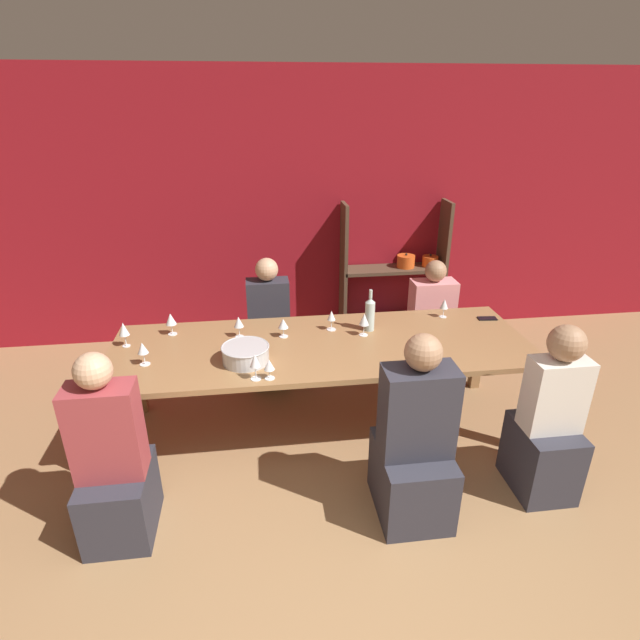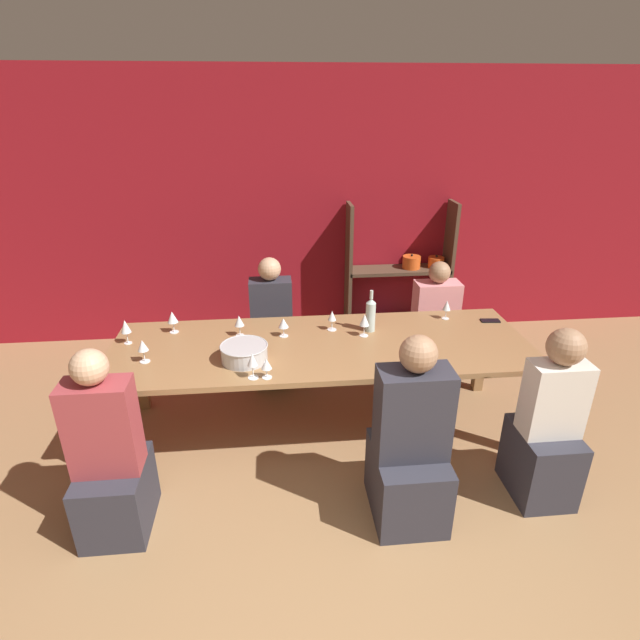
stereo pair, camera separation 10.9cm
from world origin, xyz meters
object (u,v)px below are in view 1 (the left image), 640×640
object	(u,v)px
wine_glass_red_c	(364,320)
person_far_b	(270,336)
person_far_a	(430,331)
person_near_a	(414,451)
shelf_unit	(394,292)
wine_glass_empty_e	(444,304)
mixing_bowl	(246,353)
wine_glass_empty_b	(283,324)
person_near_b	(114,471)
person_near_c	(547,431)
dining_table	(322,352)
wine_bottle_green	(370,314)
wine_glass_empty_c	(171,319)
cell_phone	(487,318)
wine_glass_empty_a	(143,349)
wine_glass_white_a	(269,365)
wine_glass_red_d	(255,361)
wine_glass_red_a	(124,330)
wine_glass_red_b	(239,323)
wine_glass_empty_d	(331,316)

from	to	relation	value
wine_glass_red_c	person_far_b	size ratio (longest dim) A/B	0.15
person_far_a	person_near_a	bearing A→B (deg)	68.11
shelf_unit	wine_glass_empty_e	world-z (taller)	shelf_unit
mixing_bowl	wine_glass_empty_b	bearing A→B (deg)	51.83
person_near_b	person_near_c	world-z (taller)	person_near_b
dining_table	person_near_b	world-z (taller)	person_near_b
shelf_unit	wine_glass_empty_b	xyz separation A→B (m)	(-1.28, -1.49, 0.37)
person_near_b	mixing_bowl	bearing A→B (deg)	40.29
wine_bottle_green	wine_glass_empty_e	xyz separation A→B (m)	(0.66, 0.16, -0.02)
wine_glass_empty_c	cell_phone	size ratio (longest dim) A/B	1.11
wine_glass_empty_a	wine_glass_white_a	distance (m)	0.88
wine_glass_empty_e	wine_glass_red_c	bearing A→B (deg)	-160.73
wine_glass_red_d	wine_glass_red_c	bearing A→B (deg)	33.49
person_near_a	person_far_a	size ratio (longest dim) A/B	1.13
wine_bottle_green	wine_glass_empty_c	xyz separation A→B (m)	(-1.51, 0.12, -0.01)
mixing_bowl	wine_glass_white_a	xyz separation A→B (m)	(0.15, -0.25, 0.03)
wine_glass_white_a	wine_glass_red_c	world-z (taller)	wine_glass_red_c
wine_glass_empty_a	person_near_c	distance (m)	2.70
wine_glass_white_a	wine_glass_empty_b	size ratio (longest dim) A/B	0.95
shelf_unit	person_far_a	world-z (taller)	shelf_unit
wine_glass_red_d	person_far_a	distance (m)	2.12
wine_glass_empty_b	person_near_a	bearing A→B (deg)	-56.37
person_far_b	person_near_c	world-z (taller)	person_near_c
wine_glass_red_a	wine_glass_red_b	size ratio (longest dim) A/B	1.13
dining_table	wine_glass_empty_e	xyz separation A→B (m)	(1.06, 0.36, 0.18)
wine_glass_empty_b	wine_glass_empty_d	bearing A→B (deg)	11.24
wine_glass_empty_a	person_near_b	distance (m)	0.82
wine_glass_red_a	wine_glass_empty_d	world-z (taller)	wine_glass_red_a
wine_glass_red_d	person_near_a	bearing A→B (deg)	-26.88
wine_glass_white_a	wine_glass_empty_b	distance (m)	0.62
shelf_unit	wine_glass_red_a	size ratio (longest dim) A/B	7.76
wine_bottle_green	person_far_a	bearing A→B (deg)	40.52
person_near_c	person_far_a	bearing A→B (deg)	97.17
shelf_unit	wine_bottle_green	distance (m)	1.63
wine_glass_red_d	person_near_b	world-z (taller)	person_near_b
wine_glass_red_c	wine_glass_red_a	bearing A→B (deg)	178.44
wine_glass_white_a	person_near_c	distance (m)	1.83
person_far_a	wine_glass_red_d	bearing A→B (deg)	37.89
wine_glass_empty_d	person_far_b	xyz separation A→B (m)	(-0.47, 0.62, -0.44)
wine_glass_empty_e	mixing_bowl	bearing A→B (deg)	-161.01
wine_bottle_green	wine_glass_empty_c	size ratio (longest dim) A/B	1.92
person_near_a	person_near_c	xyz separation A→B (m)	(0.91, 0.08, 0.01)
person_near_b	person_near_c	xyz separation A→B (m)	(2.67, 0.02, 0.01)
wine_glass_empty_a	person_far_a	distance (m)	2.61
wine_glass_empty_c	wine_glass_empty_e	bearing A→B (deg)	1.18
person_near_a	wine_glass_empty_b	bearing A→B (deg)	123.63
wine_glass_empty_b	wine_glass_empty_e	size ratio (longest dim) A/B	0.92
wine_glass_empty_e	wine_glass_red_d	bearing A→B (deg)	-152.72
wine_glass_empty_b	person_far_a	world-z (taller)	person_far_a
shelf_unit	person_near_c	bearing A→B (deg)	-82.33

